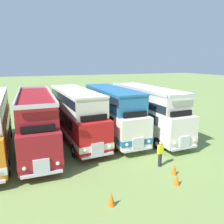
% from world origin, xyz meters
% --- Properties ---
extents(ground_plane, '(200.00, 200.00, 0.00)m').
position_xyz_m(ground_plane, '(0.00, 0.00, 0.00)').
color(ground_plane, '#7A934C').
extents(bus_fourth_in_row, '(2.81, 11.22, 4.52)m').
position_xyz_m(bus_fourth_in_row, '(0.00, -0.23, 2.36)').
color(bus_fourth_in_row, maroon).
rests_on(bus_fourth_in_row, ground).
extents(bus_fifth_in_row, '(3.05, 10.27, 4.49)m').
position_xyz_m(bus_fifth_in_row, '(3.31, 0.44, 2.47)').
color(bus_fifth_in_row, red).
rests_on(bus_fifth_in_row, ground).
extents(bus_sixth_in_row, '(2.65, 9.94, 4.49)m').
position_xyz_m(bus_sixth_in_row, '(6.63, 0.19, 2.47)').
color(bus_sixth_in_row, silver).
rests_on(bus_sixth_in_row, ground).
extents(bus_seventh_in_row, '(2.66, 11.38, 4.52)m').
position_xyz_m(bus_seventh_in_row, '(9.94, -0.10, 2.36)').
color(bus_seventh_in_row, silver).
rests_on(bus_seventh_in_row, ground).
extents(cone_near_end, '(0.36, 0.36, 0.73)m').
position_xyz_m(cone_near_end, '(2.79, -9.16, 0.36)').
color(cone_near_end, orange).
rests_on(cone_near_end, ground).
extents(cone_mid_row, '(0.36, 0.36, 0.64)m').
position_xyz_m(cone_mid_row, '(6.89, -8.87, 0.32)').
color(cone_mid_row, orange).
rests_on(cone_mid_row, ground).
extents(cone_far_end, '(0.36, 0.36, 0.68)m').
position_xyz_m(cone_far_end, '(7.49, -7.86, 0.34)').
color(cone_far_end, orange).
rests_on(cone_far_end, ground).
extents(marshal_person, '(0.36, 0.24, 1.73)m').
position_xyz_m(marshal_person, '(7.30, -6.59, 0.89)').
color(marshal_person, '#23232D').
rests_on(marshal_person, ground).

